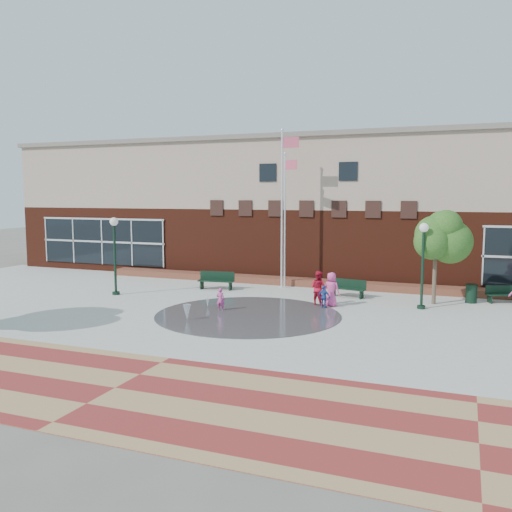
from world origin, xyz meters
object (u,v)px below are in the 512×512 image
(trash_can, at_px, (471,294))
(flagpole_left, at_px, (283,200))
(child_splash, at_px, (220,299))
(flagpole_right, at_px, (285,213))
(bench_left, at_px, (216,284))

(trash_can, bearing_deg, flagpole_left, 175.56)
(child_splash, bearing_deg, trash_can, -155.47)
(flagpole_left, relative_size, flagpole_right, 1.17)
(trash_can, bearing_deg, flagpole_right, 175.11)
(flagpole_right, relative_size, bench_left, 3.70)
(flagpole_left, height_order, child_splash, flagpole_left)
(flagpole_right, distance_m, bench_left, 5.71)
(bench_left, relative_size, child_splash, 1.94)
(flagpole_right, bearing_deg, trash_can, 19.53)
(bench_left, xyz_separation_m, child_splash, (2.65, -5.13, 0.21))
(child_splash, bearing_deg, flagpole_right, -101.92)
(flagpole_left, bearing_deg, flagpole_right, 25.47)
(flagpole_left, bearing_deg, child_splash, -95.70)
(flagpole_left, xyz_separation_m, trash_can, (10.28, -0.80, -4.62))
(flagpole_left, bearing_deg, trash_can, -4.32)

